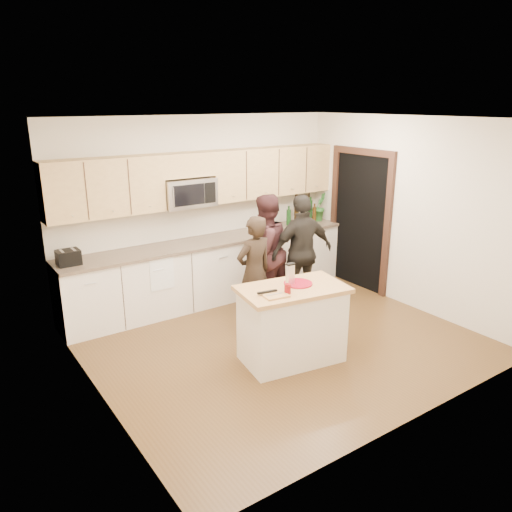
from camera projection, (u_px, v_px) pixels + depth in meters
floor at (281, 341)px, 6.27m from camera, size 4.50×4.50×0.00m
room_shell at (283, 205)px, 5.75m from camera, size 4.52×4.02×2.71m
back_cabinetry at (213, 269)px, 7.46m from camera, size 4.50×0.66×0.94m
upper_cabinetry at (207, 176)px, 7.18m from camera, size 4.50×0.33×0.75m
microwave at (188, 192)px, 7.02m from camera, size 0.76×0.41×0.40m
doorway at (360, 216)px, 7.84m from camera, size 0.06×1.25×2.20m
framed_picture at (302, 199)px, 8.50m from camera, size 0.30×0.03×0.38m
dish_towel at (158, 263)px, 6.70m from camera, size 0.34×0.60×0.48m
island at (292, 324)px, 5.69m from camera, size 1.30×0.88×0.90m
red_plate at (298, 283)px, 5.65m from camera, size 0.33×0.33×0.02m
box_grater at (290, 273)px, 5.58m from camera, size 0.10×0.06×0.24m
drink_glass at (288, 289)px, 5.36m from camera, size 0.07×0.07×0.11m
cutting_board at (276, 296)px, 5.29m from camera, size 0.29×0.23×0.02m
tongs at (267, 292)px, 5.34m from camera, size 0.23×0.07×0.02m
knife at (275, 294)px, 5.30m from camera, size 0.19×0.05×0.01m
toaster at (68, 257)px, 6.17m from camera, size 0.27×0.23×0.19m
bottle_cluster at (302, 213)px, 8.20m from camera, size 0.54×0.30×0.42m
orchid at (319, 207)px, 8.41m from camera, size 0.32×0.30×0.47m
woman_left at (254, 272)px, 6.50m from camera, size 0.57×0.40×1.50m
woman_center at (265, 251)px, 7.14m from camera, size 0.90×0.76×1.65m
woman_right at (302, 252)px, 7.09m from camera, size 1.01×0.52×1.65m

